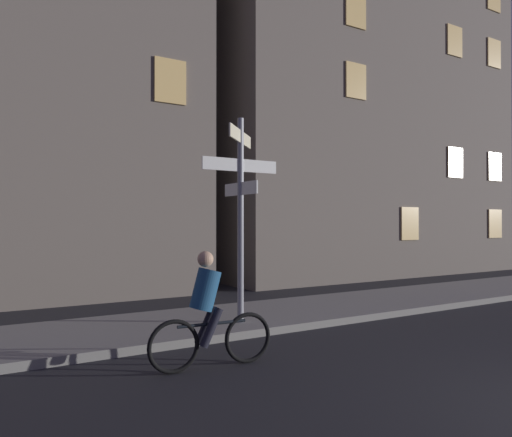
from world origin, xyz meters
The scene contains 4 objects.
sidewalk_kerb centered at (0.00, 6.74, 0.07)m, with size 40.00×2.74×0.14m, color gray.
signpost centered at (-1.03, 6.11, 2.45)m, with size 1.60×1.18×3.84m.
cyclist centered at (-2.67, 4.17, 0.75)m, with size 1.82×0.35×1.61m.
building_right_block centered at (8.59, 14.02, 7.52)m, with size 13.24×7.42×15.04m.
Camera 1 is at (-5.72, -1.89, 1.98)m, focal length 34.55 mm.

